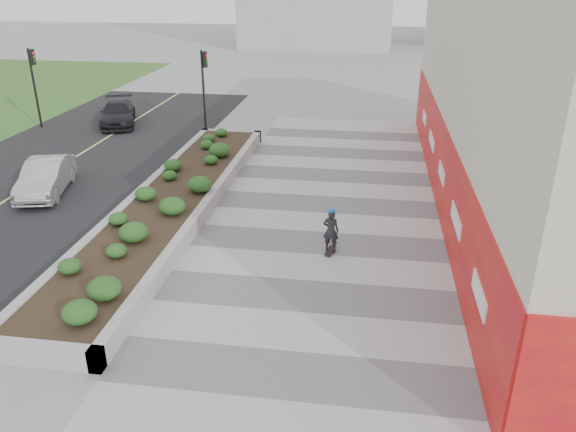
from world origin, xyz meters
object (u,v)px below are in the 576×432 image
at_px(planter, 172,198).
at_px(traffic_signal_far, 34,76).
at_px(car_dark, 118,113).
at_px(skateboarder, 331,230).
at_px(car_silver, 46,177).
at_px(traffic_signal_near, 204,79).

height_order(planter, traffic_signal_far, traffic_signal_far).
relative_size(planter, car_dark, 4.11).
bearing_deg(skateboarder, car_silver, 172.89).
height_order(car_silver, car_dark, car_silver).
relative_size(planter, skateboarder, 12.16).
height_order(planter, skateboarder, skateboarder).
bearing_deg(traffic_signal_far, traffic_signal_near, 3.11).
bearing_deg(traffic_signal_near, planter, -80.65).
bearing_deg(skateboarder, traffic_signal_far, 152.83).
xyz_separation_m(planter, car_dark, (-6.99, 11.13, 0.22)).
height_order(traffic_signal_far, skateboarder, traffic_signal_far).
relative_size(traffic_signal_far, car_silver, 1.06).
bearing_deg(car_dark, traffic_signal_far, 175.15).
bearing_deg(planter, car_silver, 171.68).
height_order(traffic_signal_near, car_silver, traffic_signal_near).
xyz_separation_m(skateboarder, car_silver, (-11.21, 3.38, -0.10)).
distance_m(skateboarder, car_dark, 18.84).
distance_m(traffic_signal_far, skateboarder, 21.12).
bearing_deg(car_dark, skateboarder, -67.60).
height_order(traffic_signal_far, car_silver, traffic_signal_far).
xyz_separation_m(traffic_signal_far, skateboarder, (16.83, -12.60, -2.01)).
relative_size(skateboarder, car_silver, 0.38).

